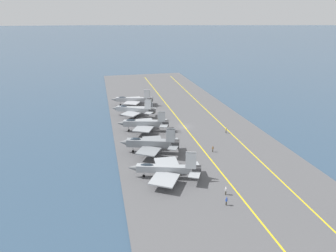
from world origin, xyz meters
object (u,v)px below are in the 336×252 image
object	(u,v)px
parked_jet_third	(144,123)
crew_white_vest	(226,190)
crew_yellow_vest	(226,130)
parked_jet_fourth	(134,110)
parked_jet_fifth	(133,99)
crew_blue_vest	(226,201)
parked_jet_second	(150,143)
crew_brown_vest	(213,149)
parked_jet_nearest	(166,169)

from	to	relation	value
parked_jet_third	crew_white_vest	distance (m)	39.50
parked_jet_third	crew_yellow_vest	distance (m)	25.10
parked_jet_fourth	crew_yellow_vest	xyz separation A→B (m)	(-21.91, -25.26, -1.60)
parked_jet_fifth	crew_blue_vest	world-z (taller)	parked_jet_fifth
crew_yellow_vest	parked_jet_second	bearing A→B (deg)	109.04
parked_jet_fifth	crew_blue_vest	distance (m)	70.44
crew_brown_vest	crew_yellow_vest	size ratio (longest dim) A/B	0.96
parked_jet_third	crew_yellow_vest	xyz separation A→B (m)	(-7.09, -24.02, -1.63)
parked_jet_second	crew_blue_vest	bearing A→B (deg)	-158.63
crew_white_vest	crew_brown_vest	distance (m)	19.80
crew_white_vest	crew_yellow_vest	bearing A→B (deg)	-23.42
parked_jet_fifth	crew_yellow_vest	xyz separation A→B (m)	(-35.58, -23.94, -1.49)
parked_jet_second	parked_jet_fourth	bearing A→B (deg)	0.91
crew_brown_vest	crew_yellow_vest	xyz separation A→B (m)	(11.67, -8.76, 0.04)
parked_jet_fourth	crew_blue_vest	distance (m)	57.16
parked_jet_fourth	crew_yellow_vest	world-z (taller)	parked_jet_fourth
parked_jet_nearest	parked_jet_fifth	size ratio (longest dim) A/B	0.97
parked_jet_second	crew_blue_vest	xyz separation A→B (m)	(-25.69, -10.05, -1.82)
crew_white_vest	parked_jet_fifth	bearing A→B (deg)	9.01
parked_jet_third	crew_blue_vest	bearing A→B (deg)	-167.32
parked_jet_third	crew_brown_vest	xyz separation A→B (m)	(-18.76, -15.26, -1.67)
parked_jet_second	crew_brown_vest	bearing A→B (deg)	-101.03
parked_jet_second	crew_yellow_vest	world-z (taller)	parked_jet_second
parked_jet_nearest	crew_blue_vest	xyz separation A→B (m)	(-12.39, -8.85, -1.30)
parked_jet_second	crew_white_vest	size ratio (longest dim) A/B	8.83
parked_jet_fourth	crew_white_vest	xyz separation A→B (m)	(-52.83, -11.86, -1.58)
crew_blue_vest	crew_yellow_vest	world-z (taller)	crew_yellow_vest
parked_jet_fourth	crew_white_vest	world-z (taller)	parked_jet_fourth
crew_white_vest	crew_brown_vest	xyz separation A→B (m)	(19.25, -4.64, -0.06)
parked_jet_fourth	crew_white_vest	size ratio (longest dim) A/B	8.95
parked_jet_fifth	crew_white_vest	distance (m)	67.34
parked_jet_fourth	crew_blue_vest	world-z (taller)	parked_jet_fourth
parked_jet_fourth	parked_jet_fifth	xyz separation A→B (m)	(13.67, -1.31, -0.10)
parked_jet_second	parked_jet_fourth	distance (m)	30.47
parked_jet_third	crew_brown_vest	bearing A→B (deg)	-140.87
parked_jet_fourth	crew_yellow_vest	bearing A→B (deg)	-130.95
parked_jet_third	parked_jet_fourth	distance (m)	14.87
parked_jet_second	parked_jet_third	bearing A→B (deg)	-2.75
parked_jet_third	parked_jet_fifth	world-z (taller)	parked_jet_fifth
parked_jet_third	crew_blue_vest	distance (m)	42.40
parked_jet_nearest	parked_jet_fifth	distance (m)	57.44
parked_jet_fourth	crew_blue_vest	bearing A→B (deg)	-169.37
parked_jet_fourth	crew_brown_vest	size ratio (longest dim) A/B	9.49
parked_jet_third	crew_blue_vest	world-z (taller)	parked_jet_third
crew_blue_vest	crew_yellow_vest	distance (m)	37.27
parked_jet_nearest	crew_yellow_vest	size ratio (longest dim) A/B	9.33
parked_jet_second	crew_white_vest	xyz separation A→B (m)	(-22.37, -11.38, -1.79)
parked_jet_third	parked_jet_nearest	bearing A→B (deg)	-179.10
parked_jet_nearest	parked_jet_third	xyz separation A→B (m)	(28.94, 0.46, 0.34)
crew_blue_vest	crew_yellow_vest	size ratio (longest dim) A/B	0.99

